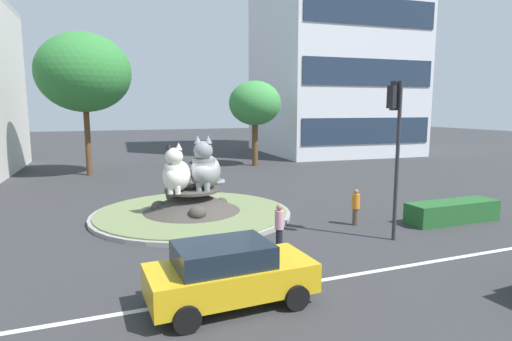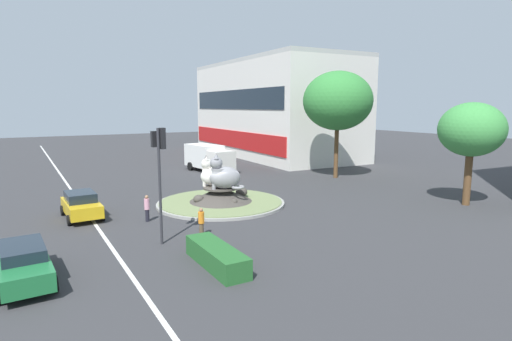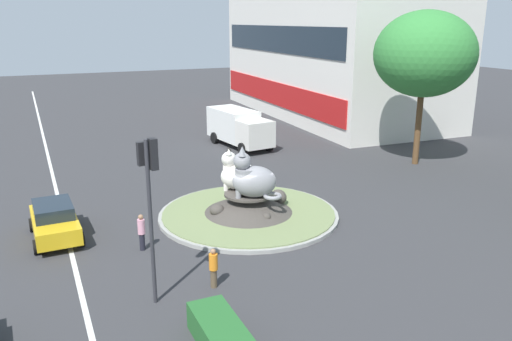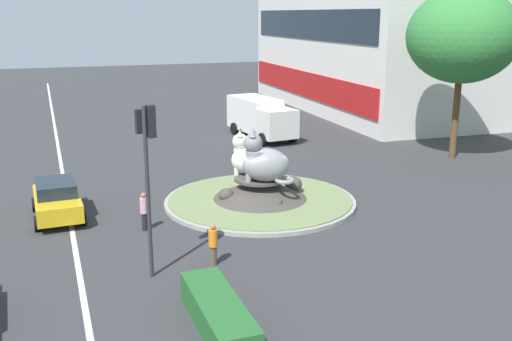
{
  "view_description": "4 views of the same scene",
  "coord_description": "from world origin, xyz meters",
  "px_view_note": "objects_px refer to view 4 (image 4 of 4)",
  "views": [
    {
      "loc": [
        -4.12,
        -18.76,
        4.94
      ],
      "look_at": [
        2.88,
        -0.76,
        2.06
      ],
      "focal_mm": 29.62,
      "sensor_mm": 36.0,
      "label": 1
    },
    {
      "loc": [
        26.22,
        -12.34,
        6.95
      ],
      "look_at": [
        2.98,
        1.17,
        2.76
      ],
      "focal_mm": 29.08,
      "sensor_mm": 36.0,
      "label": 2
    },
    {
      "loc": [
        22.52,
        -9.69,
        9.58
      ],
      "look_at": [
        2.23,
        -0.59,
        3.08
      ],
      "focal_mm": 36.22,
      "sensor_mm": 36.0,
      "label": 3
    },
    {
      "loc": [
        24.87,
        -9.26,
        8.71
      ],
      "look_at": [
        2.98,
        -1.29,
        2.46
      ],
      "focal_mm": 41.08,
      "sensor_mm": 36.0,
      "label": 4
    }
  ],
  "objects_px": {
    "delivery_box_truck": "(261,117)",
    "cat_statue_grey": "(263,162)",
    "pedestrian_pink_shirt": "(144,210)",
    "second_tree_near_tower": "(463,36)",
    "traffic_light_mast": "(148,154)",
    "shophouse_block": "(367,38)",
    "pedestrian_orange_shirt": "(213,244)",
    "hatchback_near_shophouse": "(57,199)",
    "cat_statue_white": "(249,158)"
  },
  "relations": [
    {
      "from": "second_tree_near_tower",
      "to": "shophouse_block",
      "type": "bearing_deg",
      "value": 165.72
    },
    {
      "from": "cat_statue_white",
      "to": "pedestrian_orange_shirt",
      "type": "distance_m",
      "value": 7.9
    },
    {
      "from": "shophouse_block",
      "to": "pedestrian_orange_shirt",
      "type": "bearing_deg",
      "value": -36.03
    },
    {
      "from": "shophouse_block",
      "to": "pedestrian_pink_shirt",
      "type": "height_order",
      "value": "shophouse_block"
    },
    {
      "from": "delivery_box_truck",
      "to": "hatchback_near_shophouse",
      "type": "bearing_deg",
      "value": -55.6
    },
    {
      "from": "shophouse_block",
      "to": "second_tree_near_tower",
      "type": "bearing_deg",
      "value": -12.11
    },
    {
      "from": "pedestrian_pink_shirt",
      "to": "delivery_box_truck",
      "type": "distance_m",
      "value": 19.52
    },
    {
      "from": "shophouse_block",
      "to": "second_tree_near_tower",
      "type": "xyz_separation_m",
      "value": [
        19.24,
        -4.9,
        0.89
      ]
    },
    {
      "from": "traffic_light_mast",
      "to": "delivery_box_truck",
      "type": "xyz_separation_m",
      "value": [
        -20.45,
        11.55,
        -2.73
      ]
    },
    {
      "from": "cat_statue_white",
      "to": "cat_statue_grey",
      "type": "bearing_deg",
      "value": 120.71
    },
    {
      "from": "pedestrian_pink_shirt",
      "to": "hatchback_near_shophouse",
      "type": "height_order",
      "value": "pedestrian_pink_shirt"
    },
    {
      "from": "hatchback_near_shophouse",
      "to": "traffic_light_mast",
      "type": "bearing_deg",
      "value": 19.56
    },
    {
      "from": "traffic_light_mast",
      "to": "pedestrian_orange_shirt",
      "type": "distance_m",
      "value": 4.08
    },
    {
      "from": "cat_statue_grey",
      "to": "shophouse_block",
      "type": "xyz_separation_m",
      "value": [
        -24.32,
        19.48,
        4.37
      ]
    },
    {
      "from": "hatchback_near_shophouse",
      "to": "delivery_box_truck",
      "type": "relative_size",
      "value": 0.61
    },
    {
      "from": "pedestrian_orange_shirt",
      "to": "delivery_box_truck",
      "type": "height_order",
      "value": "delivery_box_truck"
    },
    {
      "from": "cat_statue_white",
      "to": "pedestrian_orange_shirt",
      "type": "bearing_deg",
      "value": 83.2
    },
    {
      "from": "cat_statue_grey",
      "to": "pedestrian_pink_shirt",
      "type": "xyz_separation_m",
      "value": [
        1.15,
        -5.69,
        -1.29
      ]
    },
    {
      "from": "pedestrian_orange_shirt",
      "to": "second_tree_near_tower",
      "type": "bearing_deg",
      "value": 142.7
    },
    {
      "from": "cat_statue_white",
      "to": "cat_statue_grey",
      "type": "relative_size",
      "value": 0.87
    },
    {
      "from": "second_tree_near_tower",
      "to": "pedestrian_orange_shirt",
      "type": "height_order",
      "value": "second_tree_near_tower"
    },
    {
      "from": "pedestrian_pink_shirt",
      "to": "delivery_box_truck",
      "type": "relative_size",
      "value": 0.24
    },
    {
      "from": "delivery_box_truck",
      "to": "pedestrian_pink_shirt",
      "type": "bearing_deg",
      "value": -42.63
    },
    {
      "from": "hatchback_near_shophouse",
      "to": "shophouse_block",
      "type": "bearing_deg",
      "value": 126.4
    },
    {
      "from": "cat_statue_grey",
      "to": "traffic_light_mast",
      "type": "bearing_deg",
      "value": 66.08
    },
    {
      "from": "second_tree_near_tower",
      "to": "pedestrian_orange_shirt",
      "type": "distance_m",
      "value": 22.34
    },
    {
      "from": "cat_statue_grey",
      "to": "hatchback_near_shophouse",
      "type": "relative_size",
      "value": 0.6
    },
    {
      "from": "cat_statue_white",
      "to": "shophouse_block",
      "type": "relative_size",
      "value": 0.08
    },
    {
      "from": "pedestrian_orange_shirt",
      "to": "delivery_box_truck",
      "type": "distance_m",
      "value": 22.43
    },
    {
      "from": "traffic_light_mast",
      "to": "hatchback_near_shophouse",
      "type": "height_order",
      "value": "traffic_light_mast"
    },
    {
      "from": "shophouse_block",
      "to": "pedestrian_pink_shirt",
      "type": "relative_size",
      "value": 17.42
    },
    {
      "from": "second_tree_near_tower",
      "to": "traffic_light_mast",
      "type": "bearing_deg",
      "value": -62.83
    },
    {
      "from": "cat_statue_grey",
      "to": "shophouse_block",
      "type": "height_order",
      "value": "shophouse_block"
    },
    {
      "from": "shophouse_block",
      "to": "pedestrian_orange_shirt",
      "type": "relative_size",
      "value": 18.29
    },
    {
      "from": "cat_statue_white",
      "to": "hatchback_near_shophouse",
      "type": "relative_size",
      "value": 0.53
    },
    {
      "from": "pedestrian_orange_shirt",
      "to": "traffic_light_mast",
      "type": "bearing_deg",
      "value": -64.77
    },
    {
      "from": "cat_statue_white",
      "to": "traffic_light_mast",
      "type": "distance_m",
      "value": 9.38
    },
    {
      "from": "shophouse_block",
      "to": "traffic_light_mast",
      "type": "bearing_deg",
      "value": -38.44
    },
    {
      "from": "cat_statue_white",
      "to": "shophouse_block",
      "type": "height_order",
      "value": "shophouse_block"
    },
    {
      "from": "pedestrian_orange_shirt",
      "to": "pedestrian_pink_shirt",
      "type": "bearing_deg",
      "value": -135.23
    },
    {
      "from": "traffic_light_mast",
      "to": "hatchback_near_shophouse",
      "type": "xyz_separation_m",
      "value": [
        -7.3,
        -2.88,
        -3.43
      ]
    },
    {
      "from": "pedestrian_orange_shirt",
      "to": "delivery_box_truck",
      "type": "xyz_separation_m",
      "value": [
        -20.36,
        9.38,
        0.73
      ]
    },
    {
      "from": "second_tree_near_tower",
      "to": "hatchback_near_shophouse",
      "type": "relative_size",
      "value": 2.43
    },
    {
      "from": "shophouse_block",
      "to": "pedestrian_pink_shirt",
      "type": "xyz_separation_m",
      "value": [
        25.47,
        -25.17,
        -5.66
      ]
    },
    {
      "from": "hatchback_near_shophouse",
      "to": "pedestrian_pink_shirt",
      "type": "bearing_deg",
      "value": 47.06
    },
    {
      "from": "hatchback_near_shophouse",
      "to": "cat_statue_grey",
      "type": "bearing_deg",
      "value": 77.1
    },
    {
      "from": "delivery_box_truck",
      "to": "cat_statue_grey",
      "type": "bearing_deg",
      "value": -27.92
    },
    {
      "from": "hatchback_near_shophouse",
      "to": "second_tree_near_tower",
      "type": "bearing_deg",
      "value": 96.06
    },
    {
      "from": "traffic_light_mast",
      "to": "cat_statue_grey",
      "type": "bearing_deg",
      "value": 32.51
    },
    {
      "from": "traffic_light_mast",
      "to": "second_tree_near_tower",
      "type": "distance_m",
      "value": 23.5
    }
  ]
}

